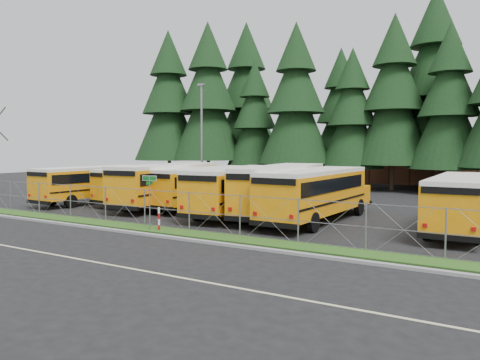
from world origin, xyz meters
name	(u,v)px	position (x,y,z in m)	size (l,w,h in m)	color
ground	(217,230)	(0.00, 0.00, 0.00)	(120.00, 120.00, 0.00)	black
curb	(179,238)	(0.00, -3.10, 0.06)	(50.00, 0.25, 0.12)	gray
grass_verge	(197,234)	(0.00, -1.70, 0.03)	(50.00, 1.40, 0.06)	#204C15
road_lane_line	(96,262)	(0.00, -8.00, 0.01)	(50.00, 0.12, 0.01)	beige
chainlink_fence	(205,213)	(0.00, -1.00, 1.00)	(44.00, 0.10, 2.00)	gray
brick_building	(449,158)	(6.00, 40.00, 3.00)	(22.00, 10.00, 6.00)	brown
bus_0	(95,185)	(-14.53, 4.94, 1.38)	(2.49, 10.55, 2.77)	orange
bus_1	(153,185)	(-10.55, 7.03, 1.35)	(2.43, 10.30, 2.70)	orange
bus_2	(170,186)	(-7.97, 5.90, 1.52)	(2.74, 11.61, 3.04)	orange
bus_3	(208,188)	(-5.40, 6.94, 1.42)	(2.55, 10.82, 2.84)	orange
bus_4	(240,191)	(-1.81, 5.29, 1.48)	(2.67, 11.32, 2.97)	orange
bus_5	(283,191)	(0.92, 5.89, 1.56)	(2.82, 11.93, 3.13)	orange
bus_6	(317,196)	(3.47, 5.10, 1.50)	(2.70, 11.44, 3.00)	orange
bus_east	(461,204)	(10.83, 5.79, 1.41)	(2.53, 10.72, 2.81)	orange
street_sign	(150,191)	(-2.72, -2.02, 2.03)	(0.84, 0.55, 2.81)	gray
striped_bollard	(159,219)	(-2.32, -1.80, 0.60)	(0.11, 0.11, 1.20)	#B20C0C
light_standard	(202,134)	(-12.44, 16.01, 5.50)	(0.70, 0.35, 10.14)	gray
conifer_0	(169,107)	(-23.57, 24.67, 9.16)	(8.29, 8.29, 18.33)	black
conifer_1	(208,103)	(-18.26, 25.37, 9.39)	(8.49, 8.49, 18.77)	black
conifer_2	(255,123)	(-12.87, 26.88, 7.05)	(6.37, 6.37, 14.10)	black
conifer_3	(296,105)	(-7.21, 25.61, 8.65)	(7.82, 7.82, 17.30)	black
conifer_4	(352,119)	(-1.55, 26.86, 7.13)	(6.45, 6.45, 14.26)	black
conifer_5	(393,102)	(2.35, 27.59, 8.64)	(7.82, 7.82, 17.28)	black
conifer_6	(449,108)	(7.53, 26.45, 7.75)	(7.01, 7.01, 15.50)	black
conifer_10	(246,102)	(-16.91, 31.90, 9.99)	(9.03, 9.03, 19.98)	black
conifer_11	(340,116)	(-4.62, 32.23, 7.78)	(7.03, 7.03, 15.55)	black
conifer_12	(434,88)	(5.52, 31.08, 10.16)	(9.19, 9.19, 20.31)	black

